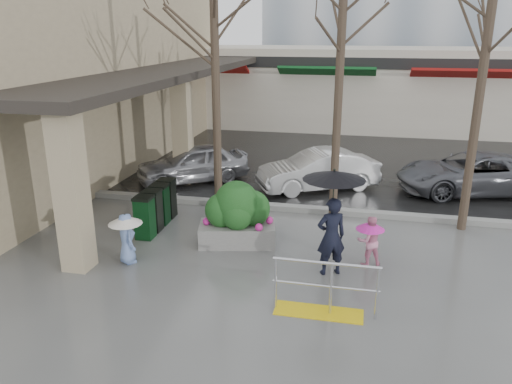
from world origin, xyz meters
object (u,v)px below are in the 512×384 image
at_px(handrail, 323,295).
at_px(tree_midwest, 343,14).
at_px(child_pink, 370,238).
at_px(car_b, 318,170).
at_px(news_boxes, 156,207).
at_px(tree_west, 214,21).
at_px(car_a, 193,163).
at_px(tree_mideast, 488,31).
at_px(child_blue, 126,233).
at_px(car_c, 472,173).
at_px(woman, 332,212).
at_px(planter, 237,214).

height_order(handrail, tree_midwest, tree_midwest).
height_order(child_pink, car_b, car_b).
xyz_separation_m(tree_midwest, news_boxes, (-4.40, -1.55, -4.70)).
relative_size(tree_west, child_pink, 6.08).
height_order(tree_midwest, car_a, tree_midwest).
bearing_deg(tree_mideast, child_blue, -154.14).
xyz_separation_m(car_b, car_c, (4.71, 0.68, 0.00)).
height_order(news_boxes, car_b, car_b).
height_order(woman, child_blue, woman).
bearing_deg(tree_west, news_boxes, -127.90).
xyz_separation_m(car_a, car_b, (4.19, 0.03, 0.00)).
distance_m(child_pink, child_blue, 5.26).
bearing_deg(tree_mideast, tree_west, -180.00).
bearing_deg(handrail, tree_mideast, 56.81).
relative_size(tree_west, car_b, 1.78).
bearing_deg(car_b, car_a, -118.01).
bearing_deg(news_boxes, child_blue, -85.31).
relative_size(child_blue, planter, 0.59).
bearing_deg(tree_midwest, news_boxes, -160.65).
relative_size(woman, planter, 1.18).
xyz_separation_m(child_pink, planter, (-3.05, 0.49, 0.11)).
xyz_separation_m(tree_midwest, tree_mideast, (3.30, -0.00, -0.37)).
distance_m(handrail, tree_midwest, 6.83).
bearing_deg(woman, car_c, -145.27).
relative_size(news_boxes, car_c, 0.42).
relative_size(child_pink, news_boxes, 0.58).
relative_size(tree_west, woman, 2.98).
relative_size(child_pink, car_b, 0.29).
xyz_separation_m(tree_midwest, woman, (0.17, -3.21, -3.86)).
bearing_deg(child_pink, car_b, -91.63).
bearing_deg(handrail, child_pink, 69.98).
relative_size(woman, news_boxes, 1.19).
height_order(tree_midwest, child_blue, tree_midwest).
relative_size(woman, child_blue, 2.01).
bearing_deg(child_blue, news_boxes, -40.37).
xyz_separation_m(woman, child_pink, (0.78, 0.59, -0.74)).
bearing_deg(handrail, planter, 130.20).
bearing_deg(child_pink, child_blue, -7.78).
relative_size(handrail, woman, 0.83).
distance_m(child_pink, car_c, 6.62).
bearing_deg(tree_west, planter, -62.62).
xyz_separation_m(planter, car_b, (1.44, 4.68, -0.11)).
relative_size(tree_mideast, child_pink, 5.81).
relative_size(planter, car_c, 0.43).
height_order(child_blue, news_boxes, child_blue).
height_order(handrail, car_c, car_c).
distance_m(news_boxes, car_a, 4.10).
bearing_deg(woman, car_a, -73.03).
xyz_separation_m(handrail, tree_west, (-3.36, 4.80, 4.71)).
distance_m(tree_west, news_boxes, 4.95).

